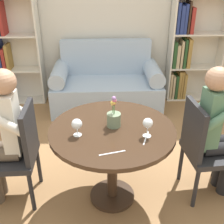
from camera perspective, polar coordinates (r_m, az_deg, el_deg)
ground_plane at (r=2.68m, az=0.05°, el=-16.76°), size 16.00×16.00×0.00m
back_wall at (r=4.23m, az=-1.41°, el=20.64°), size 5.20×0.05×2.70m
round_table at (r=2.30m, az=0.05°, el=-6.12°), size 1.01×1.01×0.73m
couch at (r=4.08m, az=-1.11°, el=5.26°), size 1.53×0.80×0.92m
bookshelf_left at (r=4.40m, az=-20.59°, el=11.39°), size 0.77×0.28×1.51m
bookshelf_right at (r=4.39m, az=15.15°, el=11.76°), size 0.77×0.28×1.51m
chair_left at (r=2.50m, az=-18.53°, el=-7.50°), size 0.43×0.43×0.90m
chair_right at (r=2.55m, az=18.16°, el=-6.73°), size 0.46×0.46×0.90m
person_left at (r=2.45m, az=-21.12°, el=-4.68°), size 0.42×0.35×1.21m
person_right at (r=2.52m, az=20.49°, el=-3.81°), size 0.44×0.36×1.21m
wine_glass_left at (r=2.11m, az=-7.16°, el=-2.56°), size 0.08×0.08×0.14m
wine_glass_right at (r=2.09m, az=7.27°, el=-2.38°), size 0.08×0.08×0.15m
flower_vase at (r=2.22m, az=0.37°, el=-1.06°), size 0.11×0.11×0.26m
knife_left_setting at (r=2.12m, az=6.90°, el=-5.25°), size 0.07×0.18×0.00m
fork_left_setting at (r=1.95m, az=0.05°, el=-8.32°), size 0.19×0.06×0.00m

